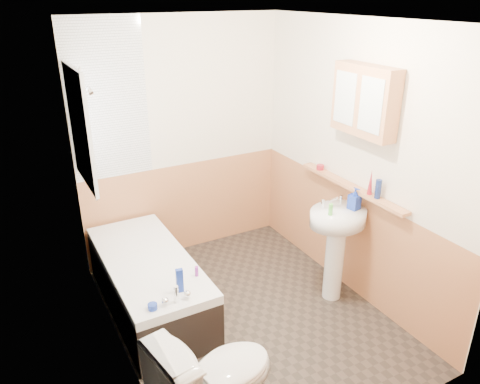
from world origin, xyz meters
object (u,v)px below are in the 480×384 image
at_px(bathtub, 149,282).
at_px(medicine_cabinet, 365,101).
at_px(sink, 336,236).
at_px(pine_shelf, 351,187).
at_px(toilet, 216,381).

xyz_separation_m(bathtub, medicine_cabinet, (1.74, -0.65, 1.59)).
bearing_deg(sink, medicine_cabinet, 6.55).
distance_m(sink, pine_shelf, 0.47).
relative_size(bathtub, toilet, 1.98).
distance_m(bathtub, sink, 1.74).
height_order(bathtub, medicine_cabinet, medicine_cabinet).
bearing_deg(pine_shelf, bathtub, 162.34).
distance_m(bathtub, pine_shelf, 2.02).
bearing_deg(medicine_cabinet, pine_shelf, 72.62).
bearing_deg(pine_shelf, toilet, -153.63).
bearing_deg(toilet, medicine_cabinet, -75.36).
height_order(bathtub, sink, sink).
xyz_separation_m(pine_shelf, medicine_cabinet, (-0.03, -0.09, 0.80)).
relative_size(bathtub, sink, 1.59).
distance_m(toilet, sink, 1.80).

